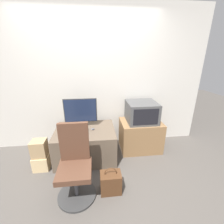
{
  "coord_description": "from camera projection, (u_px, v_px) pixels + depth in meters",
  "views": [
    {
      "loc": [
        0.08,
        -1.53,
        1.71
      ],
      "look_at": [
        0.37,
        0.95,
        0.79
      ],
      "focal_mm": 24.0,
      "sensor_mm": 36.0,
      "label": 1
    }
  ],
  "objects": [
    {
      "name": "cardboard_box_upper",
      "position": [
        39.0,
        148.0,
        2.33
      ],
      "size": [
        0.22,
        0.21,
        0.27
      ],
      "color": "#A3845B",
      "rests_on": "cardboard_box_lower"
    },
    {
      "name": "crt_tv",
      "position": [
        142.0,
        112.0,
        2.75
      ],
      "size": [
        0.53,
        0.52,
        0.37
      ],
      "color": "#474747",
      "rests_on": "side_stand"
    },
    {
      "name": "wall_back",
      "position": [
        90.0,
        80.0,
        2.79
      ],
      "size": [
        4.4,
        0.05,
        2.6
      ],
      "color": "beige",
      "rests_on": "ground_plane"
    },
    {
      "name": "office_chair",
      "position": [
        75.0,
        168.0,
        1.88
      ],
      "size": [
        0.49,
        0.49,
        0.97
      ],
      "color": "#333333",
      "rests_on": "ground_plane"
    },
    {
      "name": "side_stand",
      "position": [
        140.0,
        135.0,
        2.9
      ],
      "size": [
        0.75,
        0.54,
        0.57
      ],
      "color": "olive",
      "rests_on": "ground_plane"
    },
    {
      "name": "cardboard_box_lower",
      "position": [
        42.0,
        162.0,
        2.42
      ],
      "size": [
        0.24,
        0.24,
        0.24
      ],
      "color": "#D1B27F",
      "rests_on": "ground_plane"
    },
    {
      "name": "keyboard",
      "position": [
        79.0,
        131.0,
        2.5
      ],
      "size": [
        0.32,
        0.14,
        0.01
      ],
      "color": "#2D2D2D",
      "rests_on": "desk"
    },
    {
      "name": "ground_plane",
      "position": [
        93.0,
        192.0,
        2.01
      ],
      "size": [
        12.0,
        12.0,
        0.0
      ],
      "primitive_type": "plane",
      "color": "#4C4742"
    },
    {
      "name": "main_monitor",
      "position": [
        81.0,
        112.0,
        2.6
      ],
      "size": [
        0.57,
        0.2,
        0.51
      ],
      "color": "#2D2D2D",
      "rests_on": "desk"
    },
    {
      "name": "handbag",
      "position": [
        111.0,
        182.0,
        1.99
      ],
      "size": [
        0.27,
        0.19,
        0.39
      ],
      "color": "#4C2D19",
      "rests_on": "ground_plane"
    },
    {
      "name": "mouse",
      "position": [
        93.0,
        129.0,
        2.55
      ],
      "size": [
        0.07,
        0.04,
        0.03
      ],
      "color": "#4C4C51",
      "rests_on": "desk"
    },
    {
      "name": "desk",
      "position": [
        86.0,
        143.0,
        2.66
      ],
      "size": [
        1.01,
        0.77,
        0.54
      ],
      "color": "brown",
      "rests_on": "ground_plane"
    }
  ]
}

